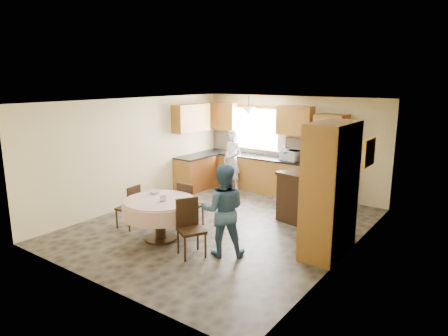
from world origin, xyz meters
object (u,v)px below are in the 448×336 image
object	(u,v)px
dining_table	(160,209)
chair_left	(131,205)
cupboard	(330,190)
person_sink	(232,160)
chair_right	(190,224)
person_dining	(223,210)
chair_back	(188,203)
oven_tower	(330,160)
sideboard	(309,202)

from	to	relation	value
dining_table	chair_left	world-z (taller)	chair_left
cupboard	chair_left	xyz separation A→B (m)	(-3.60, -1.16, -0.64)
chair_left	person_sink	distance (m)	3.52
chair_right	person_dining	size ratio (longest dim) A/B	0.62
person_sink	cupboard	bearing A→B (deg)	-21.53
chair_left	chair_right	bearing A→B (deg)	75.82
chair_back	chair_right	size ratio (longest dim) A/B	0.96
oven_tower	chair_left	bearing A→B (deg)	-123.07
dining_table	person_sink	bearing A→B (deg)	103.36
cupboard	chair_left	size ratio (longest dim) A/B	2.55
sideboard	chair_right	size ratio (longest dim) A/B	1.43
oven_tower	person_dining	size ratio (longest dim) A/B	1.36
sideboard	person_sink	bearing A→B (deg)	168.58
chair_back	person_dining	distance (m)	1.47
chair_right	person_dining	bearing A→B (deg)	-24.89
sideboard	chair_right	bearing A→B (deg)	-100.19
chair_back	person_sink	size ratio (longest dim) A/B	0.57
cupboard	chair_back	size ratio (longest dim) A/B	2.43
chair_back	person_sink	xyz separation A→B (m)	(-0.85, 2.78, 0.30)
chair_right	person_sink	distance (m)	4.11
oven_tower	sideboard	size ratio (longest dim) A/B	1.54
oven_tower	sideboard	bearing A→B (deg)	-80.99
oven_tower	sideboard	xyz separation A→B (m)	(0.27, -1.69, -0.57)
sideboard	chair_left	world-z (taller)	sideboard
sideboard	person_dining	world-z (taller)	person_dining
oven_tower	chair_right	bearing A→B (deg)	-101.08
oven_tower	person_sink	distance (m)	2.55
sideboard	chair_back	bearing A→B (deg)	-128.67
dining_table	cupboard	bearing A→B (deg)	24.31
cupboard	dining_table	xyz separation A→B (m)	(-2.73, -1.23, -0.52)
dining_table	person_sink	xyz separation A→B (m)	(-0.85, 3.57, 0.21)
dining_table	oven_tower	bearing A→B (deg)	67.27
cupboard	person_dining	xyz separation A→B (m)	(-1.42, -1.06, -0.34)
chair_right	person_sink	xyz separation A→B (m)	(-1.70, 3.73, 0.28)
dining_table	chair_right	world-z (taller)	chair_right
dining_table	person_dining	xyz separation A→B (m)	(1.31, 0.17, 0.18)
chair_back	person_dining	xyz separation A→B (m)	(1.30, -0.62, 0.27)
sideboard	chair_right	xyz separation A→B (m)	(-1.08, -2.43, 0.04)
person_dining	dining_table	bearing A→B (deg)	-26.38
oven_tower	chair_back	bearing A→B (deg)	-117.54
person_sink	person_dining	size ratio (longest dim) A/B	1.04
oven_tower	person_dining	xyz separation A→B (m)	(-0.35, -3.79, -0.28)
dining_table	chair_right	size ratio (longest dim) A/B	1.40
chair_back	chair_right	bearing A→B (deg)	129.84
cupboard	dining_table	distance (m)	3.04
sideboard	chair_left	xyz separation A→B (m)	(-2.80, -2.20, -0.01)
dining_table	person_dining	world-z (taller)	person_dining
dining_table	chair_back	world-z (taller)	chair_back
person_dining	person_sink	bearing A→B (deg)	-91.38
chair_back	person_dining	world-z (taller)	person_dining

